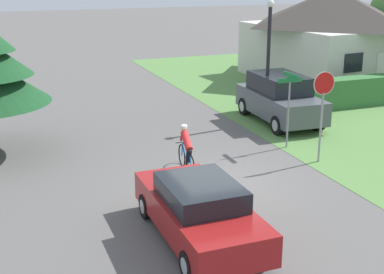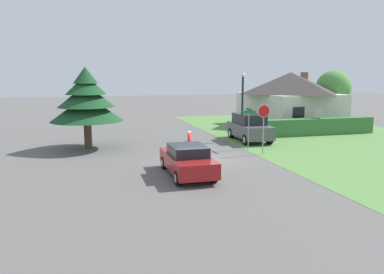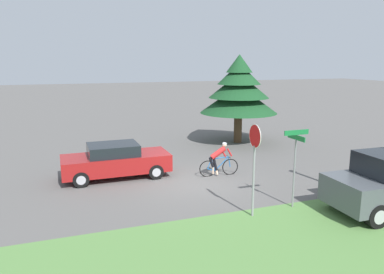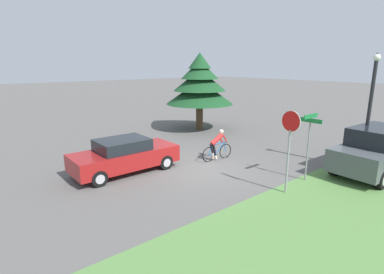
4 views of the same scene
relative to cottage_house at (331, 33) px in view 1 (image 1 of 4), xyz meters
The scene contains 8 objects.
ground_plane 17.18m from the cottage_house, 135.09° to the right, with size 140.00×140.00×0.00m, color #5B5956.
cottage_house is the anchor object (origin of this frame).
sedan_left_lane 20.21m from the cottage_house, 132.88° to the right, with size 1.83×4.34×1.42m.
cyclist 16.50m from the cottage_house, 139.48° to the right, with size 0.44×1.72×1.44m.
parked_suv_right 9.98m from the cottage_house, 135.92° to the right, with size 2.11×4.48×1.91m.
stop_sign 14.07m from the cottage_house, 125.91° to the right, with size 0.73×0.07×2.91m.
street_lamp 10.16m from the cottage_house, 138.48° to the right, with size 0.28×0.28×4.83m.
street_name_sign 12.94m from the cottage_house, 130.85° to the right, with size 0.90×0.90×2.59m.
Camera 1 is at (-5.75, -12.87, 5.88)m, focal length 50.00 mm.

